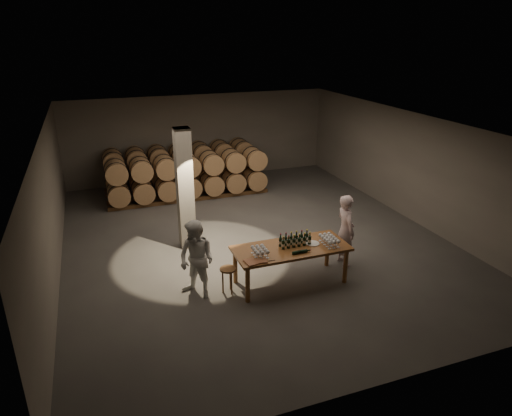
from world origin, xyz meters
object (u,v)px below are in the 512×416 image
object	(u,v)px
person_woman	(197,260)
bottle_cluster	(295,241)
tasting_table	(291,251)
stool	(228,273)
notebook_near	(261,261)
person_man	(345,230)
plate	(313,243)

from	to	relation	value
person_woman	bottle_cluster	bearing A→B (deg)	47.80
tasting_table	person_woman	xyz separation A→B (m)	(-2.11, 0.19, 0.08)
bottle_cluster	stool	xyz separation A→B (m)	(-1.58, 0.03, -0.52)
bottle_cluster	person_woman	distance (m)	2.24
tasting_table	notebook_near	distance (m)	0.97
stool	person_man	distance (m)	3.11
bottle_cluster	person_woman	xyz separation A→B (m)	(-2.23, 0.14, -0.14)
tasting_table	plate	distance (m)	0.55
tasting_table	bottle_cluster	xyz separation A→B (m)	(0.12, 0.05, 0.22)
tasting_table	notebook_near	size ratio (longest dim) A/B	10.78
bottle_cluster	person_man	bearing A→B (deg)	12.38
bottle_cluster	plate	xyz separation A→B (m)	(0.41, -0.06, -0.10)
plate	person_man	bearing A→B (deg)	19.70
notebook_near	bottle_cluster	bearing A→B (deg)	36.84
bottle_cluster	person_man	world-z (taller)	person_man
tasting_table	person_woman	bearing A→B (deg)	174.89
bottle_cluster	notebook_near	distance (m)	1.10
notebook_near	person_woman	world-z (taller)	person_woman
person_man	person_woman	xyz separation A→B (m)	(-3.73, -0.19, -0.03)
tasting_table	person_man	world-z (taller)	person_man
person_man	bottle_cluster	bearing A→B (deg)	106.06
person_man	stool	bearing A→B (deg)	99.22
bottle_cluster	plate	distance (m)	0.43
person_man	person_woman	world-z (taller)	person_man
bottle_cluster	stool	size ratio (longest dim) A/B	1.22
plate	person_woman	world-z (taller)	person_woman
tasting_table	person_woman	size ratio (longest dim) A/B	1.49
bottle_cluster	tasting_table	bearing A→B (deg)	-156.97
bottle_cluster	stool	bearing A→B (deg)	178.93
stool	person_woman	xyz separation A→B (m)	(-0.66, 0.11, 0.39)
tasting_table	bottle_cluster	bearing A→B (deg)	23.03
plate	stool	world-z (taller)	plate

